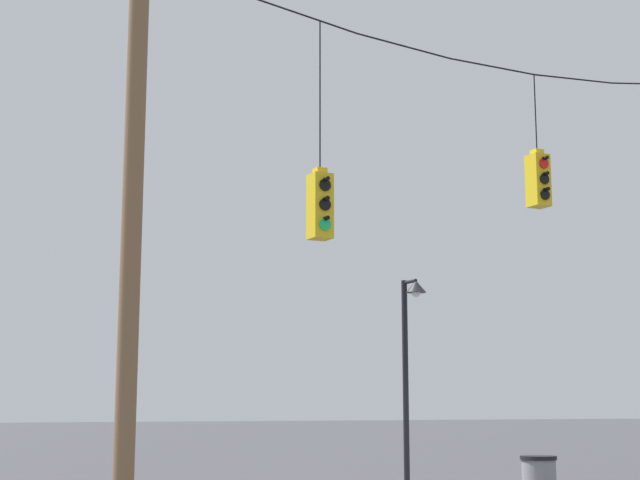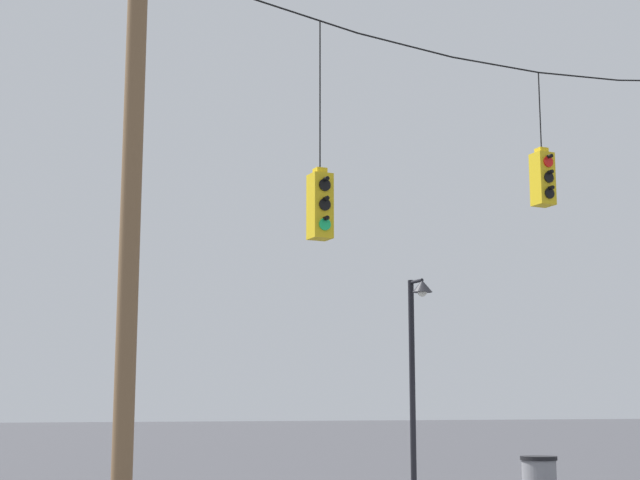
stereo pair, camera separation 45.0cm
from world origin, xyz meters
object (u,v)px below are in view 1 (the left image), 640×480
utility_pole_left (132,209)px  traffic_light_over_intersection (538,180)px  traffic_light_near_right_pole (320,204)px  street_lamp (410,339)px

utility_pole_left → traffic_light_over_intersection: size_ratio=3.53×
traffic_light_near_right_pole → street_lamp: size_ratio=0.88×
utility_pole_left → traffic_light_near_right_pole: bearing=0.0°
traffic_light_over_intersection → street_lamp: traffic_light_over_intersection is taller
traffic_light_over_intersection → street_lamp: (-0.87, 3.15, -2.77)m
traffic_light_near_right_pole → utility_pole_left: bearing=-180.0°
utility_pole_left → traffic_light_over_intersection: (7.65, 0.00, 1.27)m
utility_pole_left → street_lamp: (6.79, 3.15, -1.50)m
utility_pole_left → traffic_light_over_intersection: bearing=0.0°
traffic_light_near_right_pole → traffic_light_over_intersection: 4.62m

